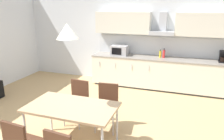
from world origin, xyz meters
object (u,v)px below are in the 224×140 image
Objects in this scene: coffee_maker at (223,56)px; bottle_red at (164,54)px; bottle_yellow at (160,54)px; chair_far_left at (78,98)px; microwave at (120,50)px; pendant_lamp at (67,31)px; dining_table at (72,109)px; chair_far_right at (107,102)px.

coffee_maker is 1.47m from bottle_red.
bottle_red is at bearing 179.36° from coffee_maker.
coffee_maker is 1.35× the size of bottle_yellow.
coffee_maker is 3.83m from chair_far_left.
coffee_maker reaches higher than bottle_yellow.
pendant_lamp is (0.21, -3.26, 0.90)m from microwave.
coffee_maker is at bearing -1.17° from bottle_yellow.
chair_far_left is at bearing -92.44° from microwave.
bottle_red is 0.82× the size of pendant_lamp.
dining_table is at bearing -127.64° from coffee_maker.
chair_far_right is at bearing -106.64° from bottle_red.
chair_far_left is 2.72× the size of pendant_lamp.
bottle_yellow is (-1.57, 0.03, -0.05)m from coffee_maker.
microwave is 0.55× the size of chair_far_left.
dining_table is at bearing -107.85° from bottle_red.
chair_far_right is 0.62m from chair_far_left.
bottle_yellow is (1.17, 0.06, -0.05)m from microwave.
bottle_yellow is 0.26× the size of chair_far_right.
microwave is at bearing 87.56° from chair_far_left.
chair_far_left is at bearing 179.99° from chair_far_right.
coffee_maker is at bearing 48.39° from chair_far_right.
coffee_maker reaches higher than bottle_red.
bottle_yellow is at bearing 2.86° from microwave.
dining_table is (-1.06, -3.30, -0.29)m from bottle_red.
microwave is 2.58m from chair_far_right.
coffee_maker reaches higher than microwave.
dining_table is at bearing -86.39° from microwave.
bottle_yellow is at bearing 73.81° from dining_table.
chair_far_left is (-1.38, -2.52, -0.47)m from bottle_red.
bottle_red reaches higher than bottle_yellow.
pendant_lamp reaches higher than chair_far_left.
microwave is 0.34× the size of dining_table.
dining_table is 1.62× the size of chair_far_left.
bottle_yellow is at bearing 73.81° from pendant_lamp.
microwave reaches higher than dining_table.
dining_table is at bearing -106.19° from bottle_yellow.
chair_far_right is 1.63m from pendant_lamp.
coffee_maker is 1.15× the size of bottle_red.
microwave is 0.55× the size of chair_far_right.
chair_far_right is (-0.75, -2.52, -0.47)m from bottle_red.
bottle_red is at bearing 1.93° from microwave.
bottle_red is 0.30× the size of chair_far_left.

